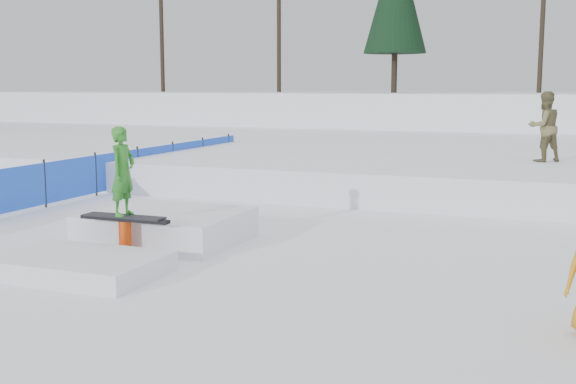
% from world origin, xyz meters
% --- Properties ---
extents(ground, '(120.00, 120.00, 0.00)m').
position_xyz_m(ground, '(0.00, 0.00, 0.00)').
color(ground, white).
extents(snow_berm, '(60.00, 14.00, 2.40)m').
position_xyz_m(snow_berm, '(0.00, 30.00, 1.20)').
color(snow_berm, white).
rests_on(snow_berm, ground).
extents(snow_midrise, '(50.00, 18.00, 0.80)m').
position_xyz_m(snow_midrise, '(0.00, 16.00, 0.40)').
color(snow_midrise, white).
rests_on(snow_midrise, ground).
extents(safety_fence, '(0.05, 16.00, 1.10)m').
position_xyz_m(safety_fence, '(-6.50, 6.60, 0.55)').
color(safety_fence, blue).
rests_on(safety_fence, ground).
extents(walker_olive, '(1.11, 1.07, 1.81)m').
position_xyz_m(walker_olive, '(3.95, 11.36, 1.70)').
color(walker_olive, brown).
rests_on(walker_olive, snow_midrise).
extents(jib_rail_feature, '(2.60, 4.40, 2.11)m').
position_xyz_m(jib_rail_feature, '(-2.02, 1.81, 0.30)').
color(jib_rail_feature, white).
rests_on(jib_rail_feature, ground).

